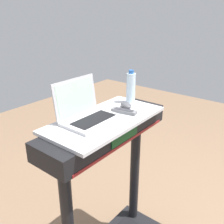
# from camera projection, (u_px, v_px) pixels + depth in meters

# --- Properties ---
(desk_board) EXTENTS (0.74, 0.37, 0.02)m
(desk_board) POSITION_uv_depth(u_px,v_px,m) (105.00, 119.00, 1.50)
(desk_board) COLOR silver
(desk_board) RESTS_ON treadmill_base
(laptop) EXTENTS (0.32, 0.25, 0.23)m
(laptop) POSITION_uv_depth(u_px,v_px,m) (86.00, 112.00, 1.45)
(laptop) COLOR #B7B7BC
(laptop) RESTS_ON desk_board
(computer_mouse) EXTENTS (0.10, 0.12, 0.03)m
(computer_mouse) POSITION_uv_depth(u_px,v_px,m) (126.00, 105.00, 1.65)
(computer_mouse) COLOR #4C4C51
(computer_mouse) RESTS_ON desk_board
(water_bottle) EXTENTS (0.06, 0.06, 0.22)m
(water_bottle) POSITION_uv_depth(u_px,v_px,m) (131.00, 88.00, 1.71)
(water_bottle) COLOR silver
(water_bottle) RESTS_ON desk_board
(tv_remote) EXTENTS (0.07, 0.17, 0.02)m
(tv_remote) POSITION_uv_depth(u_px,v_px,m) (124.00, 111.00, 1.57)
(tv_remote) COLOR slate
(tv_remote) RESTS_ON desk_board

